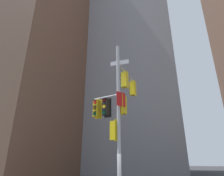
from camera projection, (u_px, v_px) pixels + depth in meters
The scene contains 3 objects.
building_tower_left at pixel (32, 16), 30.19m from camera, with size 13.58×13.58×47.86m, color brown.
building_mid_block at pixel (129, 47), 40.88m from camera, with size 16.84×16.84×50.30m, color #9399A3.
signal_pole_assembly at pixel (118, 106), 10.97m from camera, with size 2.26×3.46×8.86m.
Camera 1 is at (2.49, -9.71, 2.29)m, focal length 29.92 mm.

